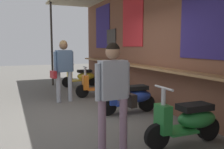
# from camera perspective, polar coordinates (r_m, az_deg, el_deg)

# --- Properties ---
(ground_plane) EXTENTS (32.09, 32.09, 0.00)m
(ground_plane) POSITION_cam_1_polar(r_m,az_deg,el_deg) (5.40, -6.08, -10.23)
(ground_plane) COLOR #56544F
(market_stall_facade) EXTENTS (11.46, 2.18, 3.39)m
(market_stall_facade) POSITION_cam_1_polar(r_m,az_deg,el_deg) (6.01, 11.38, 9.54)
(market_stall_facade) COLOR brown
(market_stall_facade) RESTS_ON ground_plane
(scooter_yellow) EXTENTS (0.46, 1.40, 0.97)m
(scooter_yellow) POSITION_cam_1_polar(r_m,az_deg,el_deg) (9.46, -7.24, -0.49)
(scooter_yellow) COLOR gold
(scooter_yellow) RESTS_ON ground_plane
(scooter_orange) EXTENTS (0.49, 1.40, 0.97)m
(scooter_orange) POSITION_cam_1_polar(r_m,az_deg,el_deg) (7.51, -2.81, -2.33)
(scooter_orange) COLOR orange
(scooter_orange) RESTS_ON ground_plane
(scooter_blue) EXTENTS (0.47, 1.40, 0.97)m
(scooter_blue) POSITION_cam_1_polar(r_m,az_deg,el_deg) (5.66, 4.57, -5.35)
(scooter_blue) COLOR #233D9E
(scooter_blue) RESTS_ON ground_plane
(scooter_green) EXTENTS (0.46, 1.40, 0.97)m
(scooter_green) POSITION_cam_1_polar(r_m,az_deg,el_deg) (4.09, 17.77, -10.42)
(scooter_green) COLOR #237533
(scooter_green) RESTS_ON ground_plane
(shopper_with_handbag) EXTENTS (0.37, 0.68, 1.74)m
(shopper_with_handbag) POSITION_cam_1_polar(r_m,az_deg,el_deg) (6.83, -11.54, 2.42)
(shopper_with_handbag) COLOR #999EA8
(shopper_with_handbag) RESTS_ON ground_plane
(shopper_browsing) EXTENTS (0.28, 0.65, 1.63)m
(shopper_browsing) POSITION_cam_1_polar(r_m,az_deg,el_deg) (3.52, 0.43, -2.87)
(shopper_browsing) COLOR gray
(shopper_browsing) RESTS_ON ground_plane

